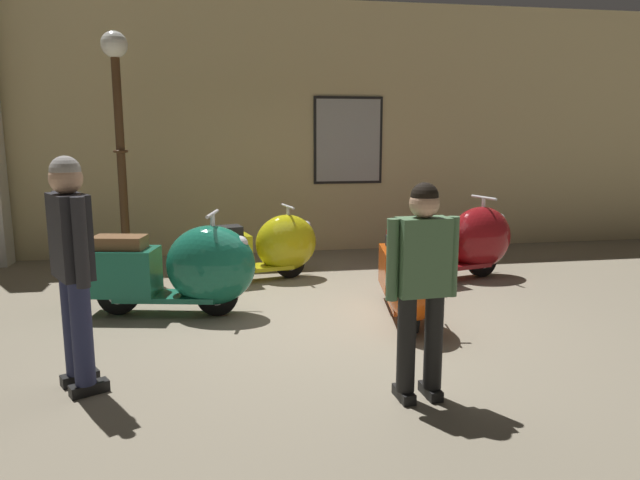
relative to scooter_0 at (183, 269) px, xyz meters
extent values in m
plane|color=gray|center=(1.44, -0.39, -0.49)|extent=(60.00, 60.00, 0.00)
cube|color=#CCB784|center=(1.44, 3.17, 1.41)|extent=(18.00, 0.20, 3.80)
cube|color=black|center=(2.40, 3.05, 1.24)|extent=(1.09, 0.03, 1.34)
cube|color=#9E9E9E|center=(2.40, 3.04, 1.24)|extent=(1.01, 0.01, 1.26)
cylinder|color=black|center=(0.33, -0.07, -0.27)|extent=(0.44, 0.17, 0.43)
cylinder|color=silver|center=(0.33, -0.07, -0.27)|extent=(0.21, 0.14, 0.19)
cylinder|color=black|center=(-0.68, 0.14, -0.27)|extent=(0.44, 0.17, 0.43)
cylinder|color=silver|center=(-0.68, 0.14, -0.27)|extent=(0.21, 0.14, 0.19)
cube|color=#196B51|center=(-0.17, 0.04, -0.29)|extent=(1.09, 0.59, 0.05)
ellipsoid|color=#196B51|center=(0.28, -0.06, 0.04)|extent=(1.01, 0.74, 0.82)
cube|color=#196B51|center=(-0.63, 0.13, -0.03)|extent=(0.81, 0.58, 0.48)
cube|color=brown|center=(-0.63, 0.13, 0.27)|extent=(0.57, 0.40, 0.13)
sphere|color=silver|center=(0.58, -0.12, 0.26)|extent=(0.16, 0.16, 0.16)
cylinder|color=silver|center=(0.31, -0.07, 0.41)|extent=(0.05, 0.05, 0.30)
cylinder|color=silver|center=(0.31, -0.07, 0.57)|extent=(0.13, 0.47, 0.03)
cube|color=silver|center=(0.33, 0.21, -0.02)|extent=(0.71, 0.16, 0.03)
cylinder|color=black|center=(1.27, 1.37, -0.30)|extent=(0.39, 0.16, 0.38)
cylinder|color=silver|center=(1.27, 1.37, -0.30)|extent=(0.19, 0.13, 0.17)
cylinder|color=black|center=(0.38, 1.18, -0.30)|extent=(0.39, 0.16, 0.38)
cylinder|color=silver|center=(0.38, 1.18, -0.30)|extent=(0.19, 0.13, 0.17)
cube|color=gold|center=(0.82, 1.28, -0.32)|extent=(0.96, 0.54, 0.05)
ellipsoid|color=gold|center=(1.22, 1.36, -0.03)|extent=(0.89, 0.66, 0.73)
cube|color=gold|center=(0.42, 1.18, -0.09)|extent=(0.72, 0.52, 0.42)
cube|color=black|center=(0.42, 1.18, 0.18)|extent=(0.51, 0.36, 0.11)
sphere|color=silver|center=(1.48, 1.42, 0.17)|extent=(0.14, 0.14, 0.14)
cylinder|color=silver|center=(1.25, 1.37, 0.31)|extent=(0.04, 0.04, 0.27)
cylinder|color=silver|center=(1.25, 1.37, 0.44)|extent=(0.12, 0.42, 0.03)
cube|color=silver|center=(1.17, 1.60, -0.07)|extent=(0.63, 0.15, 0.02)
cylinder|color=black|center=(2.14, -0.93, -0.29)|extent=(0.14, 0.40, 0.39)
cylinder|color=silver|center=(2.14, -0.93, -0.29)|extent=(0.12, 0.19, 0.18)
cylinder|color=black|center=(2.29, -0.02, -0.29)|extent=(0.14, 0.40, 0.39)
cylinder|color=silver|center=(2.29, -0.02, -0.29)|extent=(0.12, 0.19, 0.18)
cube|color=#C6470F|center=(2.21, -0.47, -0.31)|extent=(0.50, 0.97, 0.05)
ellipsoid|color=#C6470F|center=(2.14, -0.88, -0.02)|extent=(0.64, 0.89, 0.74)
cube|color=#C6470F|center=(2.28, -0.05, -0.08)|extent=(0.50, 0.72, 0.43)
cube|color=black|center=(2.28, -0.05, 0.19)|extent=(0.35, 0.51, 0.12)
sphere|color=silver|center=(2.10, -1.15, 0.19)|extent=(0.15, 0.15, 0.15)
cylinder|color=silver|center=(2.14, -0.91, 0.32)|extent=(0.04, 0.04, 0.27)
cylinder|color=silver|center=(2.14, -0.91, 0.46)|extent=(0.43, 0.10, 0.03)
cube|color=silver|center=(2.39, -0.92, -0.06)|extent=(0.12, 0.65, 0.02)
cylinder|color=black|center=(3.74, 1.01, -0.28)|extent=(0.43, 0.19, 0.43)
cylinder|color=silver|center=(3.74, 1.01, -0.28)|extent=(0.21, 0.15, 0.19)
cylinder|color=black|center=(2.76, 0.76, -0.28)|extent=(0.43, 0.19, 0.43)
cylinder|color=silver|center=(2.76, 0.76, -0.28)|extent=(0.21, 0.15, 0.19)
cube|color=maroon|center=(3.25, 0.88, -0.30)|extent=(1.07, 0.62, 0.05)
ellipsoid|color=maroon|center=(3.69, 0.99, 0.03)|extent=(1.00, 0.76, 0.81)
cube|color=maroon|center=(2.81, 0.77, -0.04)|extent=(0.81, 0.59, 0.47)
cube|color=black|center=(2.81, 0.77, 0.26)|extent=(0.57, 0.41, 0.13)
sphere|color=silver|center=(3.98, 1.07, 0.25)|extent=(0.16, 0.16, 0.16)
cylinder|color=silver|center=(3.72, 1.00, 0.40)|extent=(0.05, 0.05, 0.30)
cylinder|color=silver|center=(3.72, 1.00, 0.55)|extent=(0.15, 0.46, 0.03)
cube|color=silver|center=(3.63, 1.26, -0.03)|extent=(0.70, 0.19, 0.03)
cylinder|color=#472D19|center=(-0.84, 2.01, -0.40)|extent=(0.28, 0.28, 0.18)
cylinder|color=#472D19|center=(-0.84, 2.01, 1.00)|extent=(0.11, 0.11, 2.61)
torus|color=#472D19|center=(-0.84, 2.01, 1.13)|extent=(0.19, 0.19, 0.04)
sphere|color=white|center=(-0.84, 2.01, 2.45)|extent=(0.33, 0.33, 0.33)
cube|color=black|center=(-0.60, -1.80, -0.45)|extent=(0.29, 0.22, 0.08)
cylinder|color=#23284C|center=(-0.61, -1.81, 0.02)|extent=(0.14, 0.14, 0.84)
cube|color=black|center=(-0.70, -1.60, -0.45)|extent=(0.29, 0.22, 0.08)
cylinder|color=#23284C|center=(-0.72, -1.61, 0.02)|extent=(0.14, 0.14, 0.84)
cube|color=#232328|center=(-0.67, -1.71, 0.65)|extent=(0.36, 0.44, 0.60)
cylinder|color=#232328|center=(-0.55, -1.92, 0.64)|extent=(0.09, 0.09, 0.62)
cylinder|color=#232328|center=(-0.78, -1.49, 0.64)|extent=(0.09, 0.09, 0.62)
sphere|color=tan|center=(-0.67, -1.71, 1.06)|extent=(0.23, 0.23, 0.23)
sphere|color=gray|center=(-0.67, -1.71, 1.11)|extent=(0.21, 0.21, 0.21)
cube|color=black|center=(1.82, -2.27, -0.45)|extent=(0.11, 0.25, 0.07)
cylinder|color=black|center=(1.82, -2.28, -0.03)|extent=(0.13, 0.13, 0.76)
cube|color=black|center=(1.62, -2.28, -0.45)|extent=(0.11, 0.25, 0.07)
cylinder|color=black|center=(1.62, -2.30, -0.03)|extent=(0.13, 0.13, 0.76)
cube|color=#4C724C|center=(1.72, -2.29, 0.54)|extent=(0.36, 0.21, 0.54)
cylinder|color=#4C724C|center=(1.94, -2.28, 0.53)|extent=(0.08, 0.08, 0.56)
cylinder|color=#4C724C|center=(1.50, -2.31, 0.53)|extent=(0.08, 0.08, 0.56)
sphere|color=tan|center=(1.72, -2.29, 0.91)|extent=(0.20, 0.20, 0.20)
sphere|color=black|center=(1.72, -2.29, 0.95)|extent=(0.19, 0.19, 0.19)
camera|label=1|loc=(0.35, -6.02, 1.38)|focal=33.15mm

